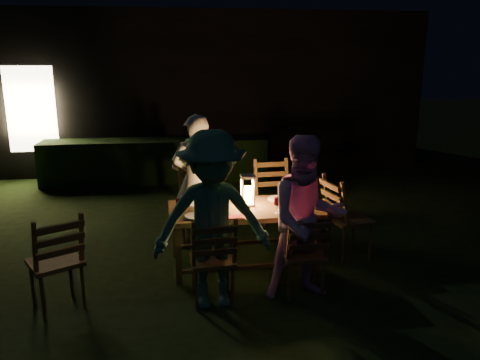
{
  "coord_description": "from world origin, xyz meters",
  "views": [
    {
      "loc": [
        -0.09,
        -5.1,
        2.28
      ],
      "look_at": [
        0.61,
        0.02,
        0.93
      ],
      "focal_mm": 35.0,
      "sensor_mm": 36.0,
      "label": 1
    }
  ],
  "objects": [
    {
      "name": "garden_envelope",
      "position": [
        -0.01,
        6.15,
        1.58
      ],
      "size": [
        40.0,
        40.0,
        3.2
      ],
      "color": "black",
      "rests_on": "ground"
    },
    {
      "name": "dining_table",
      "position": [
        0.62,
        -0.23,
        0.62
      ],
      "size": [
        1.68,
        0.89,
        0.69
      ],
      "rotation": [
        0.0,
        0.0,
        0.04
      ],
      "color": "#4C3519",
      "rests_on": "ground"
    },
    {
      "name": "chair_near_left",
      "position": [
        0.2,
        -1.02,
        0.28
      ],
      "size": [
        0.44,
        0.47,
        0.93
      ],
      "rotation": [
        0.0,
        0.0,
        0.06
      ],
      "color": "#4C3519",
      "rests_on": "ground"
    },
    {
      "name": "chair_near_right",
      "position": [
        1.1,
        -0.98,
        0.28
      ],
      "size": [
        0.42,
        0.45,
        0.91
      ],
      "rotation": [
        0.0,
        0.0,
        -0.02
      ],
      "color": "#4C3519",
      "rests_on": "ground"
    },
    {
      "name": "chair_far_left",
      "position": [
        0.14,
        0.52,
        0.3
      ],
      "size": [
        0.46,
        0.5,
        1.01
      ],
      "rotation": [
        0.0,
        0.0,
        3.17
      ],
      "color": "#4C3519",
      "rests_on": "ground"
    },
    {
      "name": "chair_far_right",
      "position": [
        1.14,
        0.57,
        0.31
      ],
      "size": [
        0.5,
        0.53,
        1.04
      ],
      "rotation": [
        0.0,
        0.0,
        3.21
      ],
      "color": "#4C3519",
      "rests_on": "ground"
    },
    {
      "name": "chair_end",
      "position": [
        1.85,
        -0.18,
        0.31
      ],
      "size": [
        0.56,
        0.54,
        1.02
      ],
      "rotation": [
        0.0,
        0.0,
        -1.39
      ],
      "color": "#4C3519",
      "rests_on": "ground"
    },
    {
      "name": "chair_spare",
      "position": [
        -1.24,
        -0.93,
        0.3
      ],
      "size": [
        0.62,
        0.63,
        0.99
      ],
      "rotation": [
        0.0,
        0.0,
        0.52
      ],
      "color": "#4C3519",
      "rests_on": "ground"
    },
    {
      "name": "person_house_side",
      "position": [
        0.14,
        0.57,
        0.82
      ],
      "size": [
        0.61,
        0.42,
        1.63
      ],
      "primitive_type": "imported",
      "rotation": [
        0.0,
        0.0,
        3.18
      ],
      "color": "beige",
      "rests_on": "ground"
    },
    {
      "name": "person_opp_right",
      "position": [
        1.11,
        -1.03,
        0.8
      ],
      "size": [
        0.8,
        0.64,
        1.6
      ],
      "primitive_type": "imported",
      "rotation": [
        0.0,
        0.0,
        0.04
      ],
      "color": "#E69ED0",
      "rests_on": "ground"
    },
    {
      "name": "person_opp_left",
      "position": [
        0.21,
        -1.07,
        0.84
      ],
      "size": [
        1.11,
        0.67,
        1.68
      ],
      "primitive_type": "imported",
      "rotation": [
        0.0,
        0.0,
        0.04
      ],
      "color": "#34684F",
      "rests_on": "ground"
    },
    {
      "name": "lantern",
      "position": [
        0.67,
        -0.18,
        0.84
      ],
      "size": [
        0.16,
        0.16,
        0.35
      ],
      "color": "white",
      "rests_on": "dining_table"
    },
    {
      "name": "plate_far_left",
      "position": [
        0.06,
        -0.03,
        0.69
      ],
      "size": [
        0.25,
        0.25,
        0.01
      ],
      "primitive_type": "cylinder",
      "color": "white",
      "rests_on": "dining_table"
    },
    {
      "name": "plate_near_left",
      "position": [
        0.08,
        -0.47,
        0.69
      ],
      "size": [
        0.25,
        0.25,
        0.01
      ],
      "primitive_type": "cylinder",
      "color": "white",
      "rests_on": "dining_table"
    },
    {
      "name": "plate_far_right",
      "position": [
        1.06,
        0.01,
        0.69
      ],
      "size": [
        0.25,
        0.25,
        0.01
      ],
      "primitive_type": "cylinder",
      "color": "white",
      "rests_on": "dining_table"
    },
    {
      "name": "plate_near_right",
      "position": [
        1.08,
        -0.43,
        0.69
      ],
      "size": [
        0.25,
        0.25,
        0.01
      ],
      "primitive_type": "cylinder",
      "color": "white",
      "rests_on": "dining_table"
    },
    {
      "name": "wineglass_a",
      "position": [
        0.31,
        0.04,
        0.77
      ],
      "size": [
        0.06,
        0.06,
        0.18
      ],
      "primitive_type": null,
      "color": "#59070F",
      "rests_on": "dining_table"
    },
    {
      "name": "wineglass_b",
      "position": [
        -0.09,
        -0.38,
        0.77
      ],
      "size": [
        0.06,
        0.06,
        0.18
      ],
      "primitive_type": null,
      "color": "#59070F",
      "rests_on": "dining_table"
    },
    {
      "name": "wineglass_c",
      "position": [
        0.93,
        -0.49,
        0.77
      ],
      "size": [
        0.06,
        0.06,
        0.18
      ],
      "primitive_type": null,
      "color": "#59070F",
      "rests_on": "dining_table"
    },
    {
      "name": "wineglass_d",
      "position": [
        1.23,
        -0.02,
        0.77
      ],
      "size": [
        0.06,
        0.06,
        0.18
      ],
      "primitive_type": null,
      "color": "#59070F",
      "rests_on": "dining_table"
    },
    {
      "name": "wineglass_e",
      "position": [
        0.53,
        -0.53,
        0.77
      ],
      "size": [
        0.06,
        0.06,
        0.18
      ],
      "primitive_type": null,
      "color": "silver",
      "rests_on": "dining_table"
    },
    {
      "name": "bottle_table",
      "position": [
        0.37,
        -0.24,
        0.83
      ],
      "size": [
        0.07,
        0.07,
        0.28
      ],
      "primitive_type": "cylinder",
      "color": "#0F471E",
      "rests_on": "dining_table"
    },
    {
      "name": "napkin_left",
      "position": [
        0.48,
        -0.55,
        0.69
      ],
      "size": [
        0.18,
        0.14,
        0.01
      ],
      "primitive_type": "cube",
      "color": "red",
      "rests_on": "dining_table"
    },
    {
      "name": "napkin_right",
      "position": [
        1.18,
        -0.5,
        0.69
      ],
      "size": [
        0.18,
        0.14,
        0.01
      ],
      "primitive_type": "cube",
      "color": "red",
      "rests_on": "dining_table"
    },
    {
      "name": "phone",
      "position": [
        0.01,
        -0.55,
        0.69
      ],
      "size": [
        0.14,
        0.07,
        0.01
      ],
      "primitive_type": "cube",
      "color": "black",
      "rests_on": "dining_table"
    },
    {
      "name": "side_table",
      "position": [
        0.1,
        1.74,
        0.66
      ],
      "size": [
        0.56,
        0.56,
        0.75
      ],
      "color": "olive",
      "rests_on": "ground"
    },
    {
      "name": "ice_bucket",
      "position": [
        0.1,
        1.74,
        0.86
      ],
      "size": [
        0.3,
        0.3,
        0.22
      ],
      "primitive_type": "cylinder",
      "color": "#A5A8AD",
      "rests_on": "side_table"
    },
    {
      "name": "bottle_bucket_a",
      "position": [
        0.05,
        1.7,
        0.91
      ],
      "size": [
        0.07,
        0.07,
        0.32
      ],
      "primitive_type": "cylinder",
      "color": "#0F471E",
      "rests_on": "side_table"
    },
    {
      "name": "bottle_bucket_b",
      "position": [
        0.15,
        1.78,
        0.91
      ],
      "size": [
        0.07,
        0.07,
        0.32
      ],
      "primitive_type": "cylinder",
      "color": "#0F471E",
      "rests_on": "side_table"
    }
  ]
}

